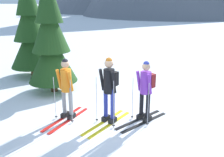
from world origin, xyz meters
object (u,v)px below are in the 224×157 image
(skier_in_orange, at_px, (66,87))
(pine_tree_near, at_px, (30,30))
(skier_in_purple, at_px, (146,88))
(skier_in_black, at_px, (109,87))
(pine_tree_mid, at_px, (51,39))

(skier_in_orange, relative_size, pine_tree_near, 0.40)
(skier_in_purple, relative_size, pine_tree_near, 0.38)
(skier_in_black, height_order, skier_in_purple, skier_in_black)
(skier_in_orange, relative_size, pine_tree_mid, 0.42)
(pine_tree_mid, bearing_deg, skier_in_black, -29.95)
(skier_in_black, bearing_deg, pine_tree_mid, 150.05)
(skier_in_black, bearing_deg, skier_in_orange, -170.54)
(skier_in_black, relative_size, pine_tree_mid, 0.44)
(skier_in_orange, distance_m, skier_in_black, 1.15)
(skier_in_purple, bearing_deg, pine_tree_near, 155.18)
(skier_in_orange, distance_m, pine_tree_mid, 2.48)
(skier_in_orange, xyz_separation_m, pine_tree_near, (-3.38, 3.08, 1.04))
(pine_tree_near, bearing_deg, skier_in_black, -32.68)
(pine_tree_mid, bearing_deg, skier_in_orange, -48.52)
(skier_in_orange, distance_m, pine_tree_near, 4.69)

